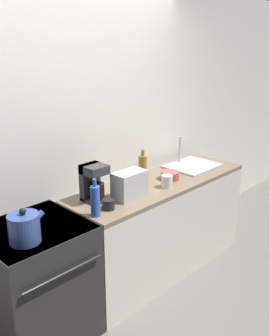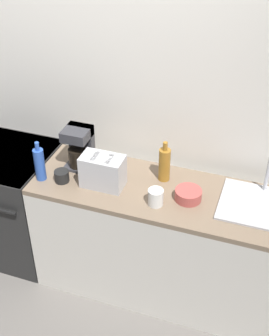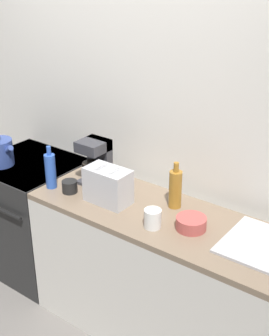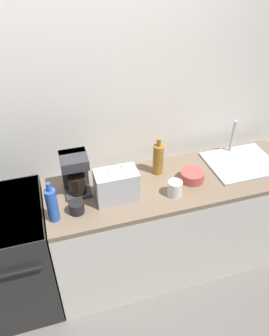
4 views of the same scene
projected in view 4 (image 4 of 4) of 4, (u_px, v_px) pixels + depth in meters
name	position (u px, v px, depth m)	size (l,w,h in m)	color
ground_plane	(102.00, 311.00, 2.50)	(12.00, 12.00, 0.00)	slate
wall_back	(69.00, 117.00, 2.26)	(8.00, 0.05, 2.60)	silver
stove	(2.00, 259.00, 2.32)	(0.70, 0.69, 0.90)	black
counter_block	(173.00, 224.00, 2.61)	(1.87, 0.59, 0.90)	silver
toaster	(117.00, 186.00, 2.12)	(0.28, 0.16, 0.22)	#BCBCC1
coffee_maker	(75.00, 172.00, 2.16)	(0.17, 0.18, 0.30)	#333338
sink_tray	(240.00, 161.00, 2.50)	(0.51, 0.42, 0.28)	#B7B7BC
bottle_blue	(52.00, 205.00, 1.96)	(0.07, 0.07, 0.28)	#2D56B7
bottle_amber	(158.00, 159.00, 2.34)	(0.08, 0.08, 0.29)	#9E6B23
cup_black	(77.00, 207.00, 2.06)	(0.10, 0.10, 0.08)	black
cup_white	(175.00, 188.00, 2.18)	(0.10, 0.10, 0.11)	white
bowl	(192.00, 176.00, 2.32)	(0.17, 0.17, 0.07)	#B24C47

